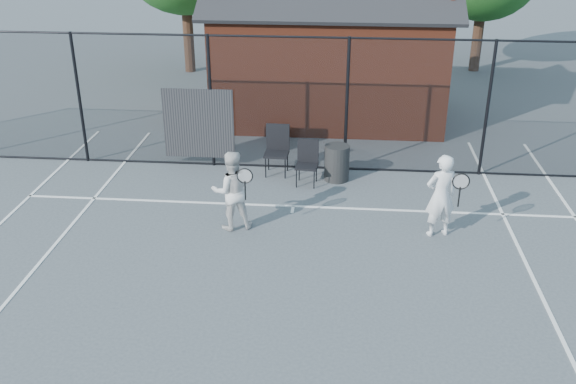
# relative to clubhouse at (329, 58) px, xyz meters

# --- Properties ---
(ground) EXTENTS (80.00, 80.00, 0.00)m
(ground) POSITION_rel_clubhouse_xyz_m (-0.50, -9.00, -1.61)
(ground) COLOR #474C51
(ground) RESTS_ON ground
(court_lines) EXTENTS (11.02, 18.00, 0.01)m
(court_lines) POSITION_rel_clubhouse_xyz_m (-0.50, -10.32, -1.60)
(court_lines) COLOR white
(court_lines) RESTS_ON ground
(fence) EXTENTS (22.04, 3.00, 3.00)m
(fence) POSITION_rel_clubhouse_xyz_m (-0.80, -4.00, -0.16)
(fence) COLOR black
(fence) RESTS_ON ground
(clubhouse) EXTENTS (6.50, 4.36, 4.19)m
(clubhouse) POSITION_rel_clubhouse_xyz_m (0.00, 0.00, 0.00)
(clubhouse) COLOR maroon
(clubhouse) RESTS_ON ground
(player_front) EXTENTS (0.75, 0.59, 1.57)m
(player_front) POSITION_rel_clubhouse_xyz_m (2.22, -6.93, -0.82)
(player_front) COLOR white
(player_front) RESTS_ON ground
(player_back) EXTENTS (0.89, 0.78, 1.52)m
(player_back) POSITION_rel_clubhouse_xyz_m (-1.56, -6.98, -0.85)
(player_back) COLOR silver
(player_back) RESTS_ON ground
(chair_left) EXTENTS (0.49, 0.51, 0.94)m
(chair_left) POSITION_rel_clubhouse_xyz_m (-0.30, -4.90, -1.13)
(chair_left) COLOR black
(chair_left) RESTS_ON ground
(chair_right) EXTENTS (0.53, 0.56, 1.08)m
(chair_right) POSITION_rel_clubhouse_xyz_m (-1.00, -4.40, -1.07)
(chair_right) COLOR black
(chair_right) RESTS_ON ground
(waste_bin) EXTENTS (0.59, 0.59, 0.79)m
(waste_bin) POSITION_rel_clubhouse_xyz_m (0.33, -4.58, -1.21)
(waste_bin) COLOR black
(waste_bin) RESTS_ON ground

